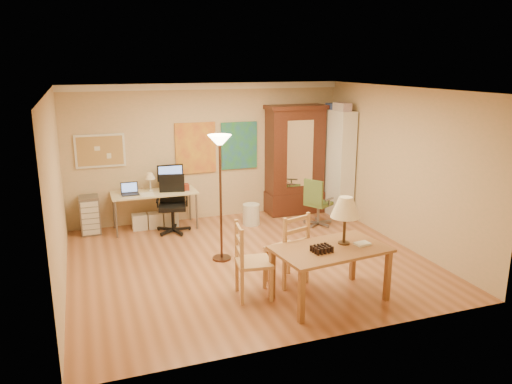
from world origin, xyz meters
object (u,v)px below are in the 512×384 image
object	(u,v)px
dining_table	(336,236)
armoire	(295,167)
computer_desk	(156,206)
office_chair_black	(173,217)
bookshelf	(338,164)
office_chair_green	(317,213)

from	to	relation	value
dining_table	armoire	world-z (taller)	armoire
computer_desk	office_chair_black	world-z (taller)	computer_desk
bookshelf	office_chair_green	bearing A→B (deg)	-142.59
office_chair_green	armoire	world-z (taller)	armoire
bookshelf	computer_desk	bearing A→B (deg)	174.44
office_chair_green	dining_table	bearing A→B (deg)	-112.22
office_chair_black	armoire	distance (m)	2.77
computer_desk	bookshelf	world-z (taller)	bookshelf
office_chair_black	armoire	world-z (taller)	armoire
office_chair_green	armoire	xyz separation A→B (m)	(-0.06, 0.98, 0.73)
computer_desk	office_chair_green	distance (m)	3.11
computer_desk	office_chair_green	bearing A→B (deg)	-16.74
office_chair_black	armoire	size ratio (longest dim) A/B	0.47
bookshelf	office_chair_black	bearing A→B (deg)	179.54
computer_desk	bookshelf	xyz separation A→B (m)	(3.67, -0.36, 0.64)
dining_table	office_chair_black	distance (m)	3.81
computer_desk	bookshelf	size ratio (longest dim) A/B	0.73
dining_table	office_chair_black	world-z (taller)	dining_table
computer_desk	office_chair_black	size ratio (longest dim) A/B	1.49
armoire	office_chair_green	bearing A→B (deg)	-86.21
computer_desk	office_chair_green	world-z (taller)	computer_desk
dining_table	office_chair_green	world-z (taller)	dining_table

